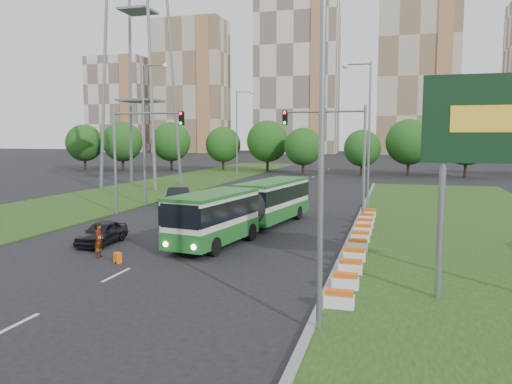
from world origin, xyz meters
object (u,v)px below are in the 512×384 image
(articulated_bus, at_px, (248,207))
(pedestrian, at_px, (99,240))
(car_left_far, at_px, (178,197))
(shopping_trolley, at_px, (118,258))
(traffic_mast_median, at_px, (340,145))
(traffic_mast_left, at_px, (134,144))
(car_left_near, at_px, (102,233))

(articulated_bus, bearing_deg, pedestrian, -113.15)
(articulated_bus, xyz_separation_m, pedestrian, (-5.19, -8.16, -0.70))
(articulated_bus, distance_m, car_left_far, 13.46)
(car_left_far, height_order, shopping_trolley, car_left_far)
(traffic_mast_median, distance_m, shopping_trolley, 17.48)
(traffic_mast_median, relative_size, traffic_mast_left, 1.00)
(traffic_mast_left, height_order, articulated_bus, traffic_mast_left)
(traffic_mast_median, relative_size, shopping_trolley, 15.47)
(traffic_mast_left, height_order, car_left_far, traffic_mast_left)
(traffic_mast_median, height_order, traffic_mast_left, same)
(articulated_bus, height_order, pedestrian, articulated_bus)
(car_left_far, xyz_separation_m, pedestrian, (3.97, -17.98, 0.08))
(car_left_near, relative_size, car_left_far, 0.80)
(traffic_mast_median, bearing_deg, shopping_trolley, -121.66)
(pedestrian, xyz_separation_m, shopping_trolley, (1.48, -0.80, -0.60))
(traffic_mast_left, bearing_deg, car_left_far, 80.48)
(articulated_bus, relative_size, shopping_trolley, 29.89)
(car_left_far, xyz_separation_m, shopping_trolley, (5.45, -18.79, -0.52))
(car_left_far, bearing_deg, pedestrian, -95.73)
(traffic_mast_left, height_order, pedestrian, traffic_mast_left)
(articulated_bus, xyz_separation_m, car_left_near, (-6.74, -5.50, -0.92))
(car_left_near, bearing_deg, traffic_mast_left, 107.08)
(traffic_mast_median, distance_m, car_left_near, 16.66)
(articulated_bus, relative_size, car_left_far, 3.30)
(traffic_mast_median, height_order, car_left_near, traffic_mast_median)
(articulated_bus, bearing_deg, car_left_near, -131.48)
(traffic_mast_median, bearing_deg, pedestrian, -127.37)
(traffic_mast_median, height_order, pedestrian, traffic_mast_median)
(pedestrian, height_order, shopping_trolley, pedestrian)
(car_left_near, height_order, pedestrian, pedestrian)
(articulated_bus, xyz_separation_m, car_left_far, (-9.16, 9.83, -0.79))
(traffic_mast_left, xyz_separation_m, car_left_far, (0.93, 5.55, -4.58))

